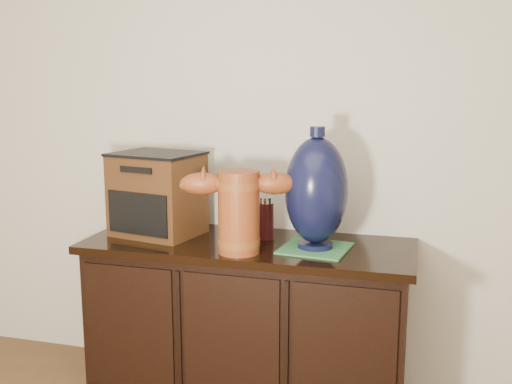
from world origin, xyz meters
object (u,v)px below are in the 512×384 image
(terracotta_vessel, at_px, (239,207))
(lamp_base, at_px, (316,191))
(sideboard, at_px, (248,320))
(tv_radio, at_px, (157,194))
(spray_can, at_px, (266,218))

(terracotta_vessel, relative_size, lamp_base, 0.95)
(sideboard, relative_size, tv_radio, 3.36)
(sideboard, distance_m, lamp_base, 0.69)
(sideboard, relative_size, terracotta_vessel, 3.00)
(tv_radio, bearing_deg, terracotta_vessel, -11.04)
(sideboard, xyz_separation_m, lamp_base, (0.31, -0.03, 0.62))
(terracotta_vessel, xyz_separation_m, tv_radio, (-0.45, 0.19, -0.00))
(terracotta_vessel, xyz_separation_m, spray_can, (0.06, 0.24, -0.10))
(sideboard, distance_m, spray_can, 0.47)
(lamp_base, xyz_separation_m, spray_can, (-0.24, 0.11, -0.16))
(lamp_base, height_order, spray_can, lamp_base)
(sideboard, relative_size, spray_can, 7.54)
(sideboard, bearing_deg, terracotta_vessel, -87.21)
(spray_can, bearing_deg, sideboard, -129.30)
(lamp_base, relative_size, spray_can, 2.65)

